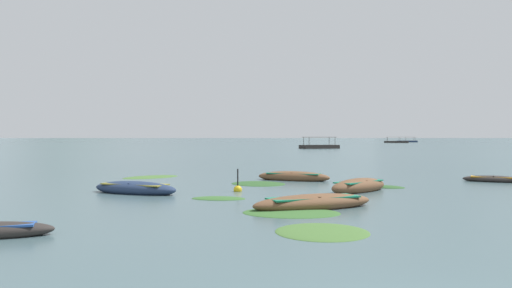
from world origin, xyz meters
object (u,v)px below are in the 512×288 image
rowboat_5 (293,177)px  mooring_buoy (238,189)px  rowboat_3 (494,179)px  rowboat_1 (314,203)px  ferry_2 (319,146)px  ferry_0 (407,141)px  ferry_1 (396,142)px  rowboat_6 (359,186)px  rowboat_8 (135,188)px

rowboat_5 → mooring_buoy: size_ratio=3.79×
rowboat_3 → mooring_buoy: (-13.52, -3.50, -0.03)m
rowboat_1 → rowboat_3: rowboat_1 is taller
rowboat_1 → ferry_2: size_ratio=0.54×
ferry_0 → ferry_1: same height
rowboat_6 → ferry_1: ferry_1 is taller
rowboat_8 → ferry_0: (85.48, 187.39, 0.25)m
ferry_0 → ferry_1: bearing=-121.4°
ferry_0 → rowboat_1: bearing=-112.3°
rowboat_8 → ferry_1: ferry_1 is taller
rowboat_1 → rowboat_8: rowboat_8 is taller
rowboat_3 → ferry_0: 195.62m
rowboat_5 → rowboat_6: (2.02, -5.43, 0.03)m
rowboat_5 → rowboat_1: bearing=-95.0°
rowboat_8 → ferry_2: ferry_2 is taller
rowboat_8 → ferry_0: 205.97m
rowboat_3 → ferry_1: 172.66m
rowboat_5 → mooring_buoy: mooring_buoy is taller
ferry_2 → mooring_buoy: size_ratio=7.79×
rowboat_1 → rowboat_8: 8.17m
rowboat_5 → rowboat_8: bearing=-144.0°
rowboat_6 → ferry_2: ferry_2 is taller
rowboat_1 → ferry_1: size_ratio=0.45×
rowboat_1 → ferry_2: ferry_2 is taller
ferry_2 → mooring_buoy: ferry_2 is taller
ferry_1 → rowboat_1: bearing=-111.2°
ferry_1 → mooring_buoy: size_ratio=9.28×
rowboat_6 → ferry_0: ferry_0 is taller
rowboat_5 → rowboat_6: bearing=-69.6°
rowboat_8 → mooring_buoy: mooring_buoy is taller
rowboat_1 → ferry_1: ferry_1 is taller
rowboat_3 → rowboat_8: size_ratio=0.74×
rowboat_1 → rowboat_5: size_ratio=1.10×
rowboat_5 → rowboat_6: size_ratio=1.16×
rowboat_1 → rowboat_3: 14.17m
ferry_0 → ferry_2: 126.87m
rowboat_5 → ferry_0: bearing=66.8°
rowboat_1 → ferry_0: 207.76m
rowboat_5 → ferry_1: size_ratio=0.41×
rowboat_3 → rowboat_6: bearing=-155.2°
rowboat_3 → rowboat_8: 18.23m
rowboat_5 → ferry_1: (65.78, 161.91, 0.25)m
rowboat_1 → rowboat_5: bearing=85.0°
rowboat_1 → rowboat_6: size_ratio=1.28×
rowboat_5 → ferry_2: ferry_2 is taller
ferry_0 → mooring_buoy: 203.90m
rowboat_8 → ferry_2: (23.61, 76.62, 0.25)m
ferry_0 → ferry_2: bearing=-119.2°
rowboat_1 → rowboat_6: rowboat_6 is taller
rowboat_5 → ferry_2: size_ratio=0.49×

